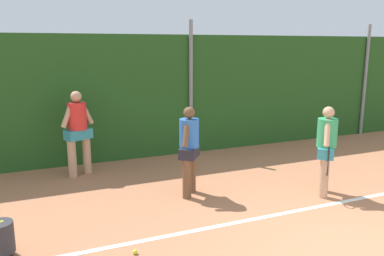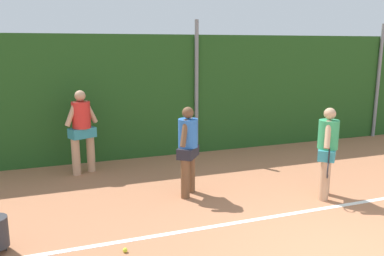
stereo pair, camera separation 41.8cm
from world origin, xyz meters
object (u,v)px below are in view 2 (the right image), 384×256
Objects in this scene: player_backcourt_far at (82,127)px; player_foreground_near at (327,148)px; player_midcourt at (188,146)px; tennis_ball_3 at (125,250)px.

player_foreground_near is at bearing -59.45° from player_backcourt_far.
player_foreground_near is at bearing -74.79° from player_midcourt.
player_backcourt_far is (-1.74, 2.01, 0.09)m from player_midcourt.
player_midcourt is 2.46m from tennis_ball_3.
player_midcourt is at bearing 48.82° from tennis_ball_3.
tennis_ball_3 is (-1.51, -1.72, -0.91)m from player_midcourt.
player_foreground_near is 2.54m from player_midcourt.
tennis_ball_3 is at bearing -36.94° from player_foreground_near.
player_midcourt is 0.92× the size of player_backcourt_far.
player_foreground_near is at bearing 11.12° from tennis_ball_3.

